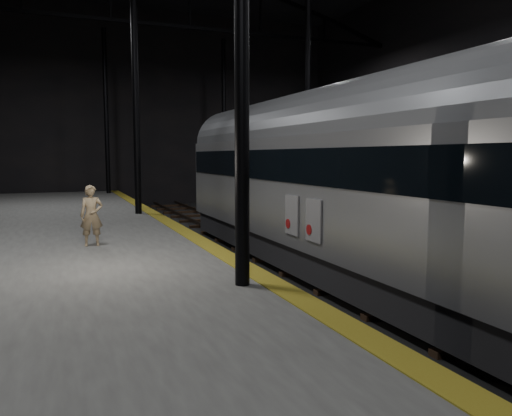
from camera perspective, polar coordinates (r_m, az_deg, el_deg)
ground at (r=14.42m, az=7.17°, el=-7.34°), size 44.00×44.00×0.00m
platform_left at (r=12.58m, az=-24.49°, el=-7.48°), size 9.00×43.80×1.00m
tactile_strip at (r=12.98m, az=-5.46°, el=-4.29°), size 0.50×43.80×0.01m
track at (r=14.41m, az=7.17°, el=-7.08°), size 2.40×43.00×0.24m
train at (r=12.94m, az=10.10°, el=3.66°), size 2.82×18.83×5.03m
woman at (r=13.50m, az=-18.28°, el=-0.82°), size 0.59×0.41×1.57m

